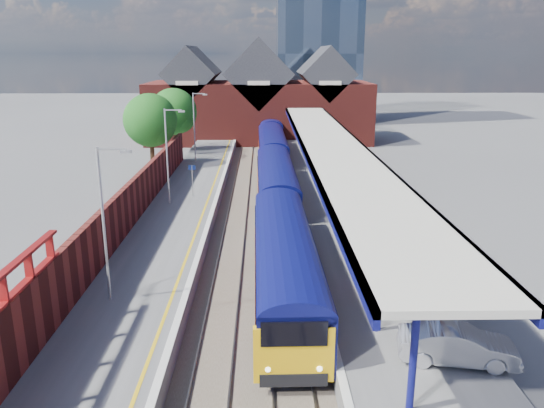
# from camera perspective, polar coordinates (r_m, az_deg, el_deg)

# --- Properties ---
(ground) EXTENTS (240.00, 240.00, 0.00)m
(ground) POSITION_cam_1_polar(r_m,az_deg,el_deg) (47.57, -1.54, 1.56)
(ground) COLOR #5B5B5E
(ground) RESTS_ON ground
(ballast_bed) EXTENTS (6.00, 76.00, 0.06)m
(ballast_bed) POSITION_cam_1_polar(r_m,az_deg,el_deg) (37.96, -1.66, -2.13)
(ballast_bed) COLOR #473D33
(ballast_bed) RESTS_ON ground
(rails) EXTENTS (4.51, 76.00, 0.14)m
(rails) POSITION_cam_1_polar(r_m,az_deg,el_deg) (37.93, -1.66, -2.00)
(rails) COLOR slate
(rails) RESTS_ON ground
(left_platform) EXTENTS (5.00, 76.00, 1.00)m
(left_platform) POSITION_cam_1_polar(r_m,az_deg,el_deg) (38.28, -9.93, -1.48)
(left_platform) COLOR #565659
(left_platform) RESTS_ON ground
(right_platform) EXTENTS (6.00, 76.00, 1.00)m
(right_platform) POSITION_cam_1_polar(r_m,az_deg,el_deg) (38.21, 7.37, -1.39)
(right_platform) COLOR #565659
(right_platform) RESTS_ON ground
(coping_left) EXTENTS (0.30, 76.00, 0.05)m
(coping_left) POSITION_cam_1_polar(r_m,az_deg,el_deg) (37.83, -6.45, -0.71)
(coping_left) COLOR silver
(coping_left) RESTS_ON left_platform
(coping_right) EXTENTS (0.30, 76.00, 0.05)m
(coping_right) POSITION_cam_1_polar(r_m,az_deg,el_deg) (37.75, 3.11, -0.67)
(coping_right) COLOR silver
(coping_right) RESTS_ON right_platform
(yellow_line) EXTENTS (0.14, 76.00, 0.01)m
(yellow_line) POSITION_cam_1_polar(r_m,az_deg,el_deg) (37.90, -7.35, -0.74)
(yellow_line) COLOR yellow
(yellow_line) RESTS_ON left_platform
(train) EXTENTS (3.02, 65.93, 3.45)m
(train) POSITION_cam_1_polar(r_m,az_deg,el_deg) (49.92, 0.19, 4.75)
(train) COLOR #0B0E51
(train) RESTS_ON ground
(canopy) EXTENTS (4.50, 52.00, 4.48)m
(canopy) POSITION_cam_1_polar(r_m,az_deg,el_deg) (38.92, 6.45, 6.15)
(canopy) COLOR navy
(canopy) RESTS_ON right_platform
(lamp_post_b) EXTENTS (1.48, 0.18, 7.00)m
(lamp_post_b) POSITION_cam_1_polar(r_m,az_deg,el_deg) (24.09, -17.42, -1.19)
(lamp_post_b) COLOR #A5A8AA
(lamp_post_b) RESTS_ON left_platform
(lamp_post_c) EXTENTS (1.48, 0.18, 7.00)m
(lamp_post_c) POSITION_cam_1_polar(r_m,az_deg,el_deg) (39.29, -11.06, 5.66)
(lamp_post_c) COLOR #A5A8AA
(lamp_post_c) RESTS_ON left_platform
(lamp_post_d) EXTENTS (1.48, 0.18, 7.00)m
(lamp_post_d) POSITION_cam_1_polar(r_m,az_deg,el_deg) (54.94, -8.24, 8.64)
(lamp_post_d) COLOR #A5A8AA
(lamp_post_d) RESTS_ON left_platform
(platform_sign) EXTENTS (0.55, 0.08, 2.50)m
(platform_sign) POSITION_cam_1_polar(r_m,az_deg,el_deg) (41.47, -8.57, 3.07)
(platform_sign) COLOR #A5A8AA
(platform_sign) RESTS_ON left_platform
(brick_wall) EXTENTS (0.35, 50.00, 3.86)m
(brick_wall) POSITION_cam_1_polar(r_m,az_deg,el_deg) (32.22, -16.38, -1.58)
(brick_wall) COLOR maroon
(brick_wall) RESTS_ON left_platform
(station_building) EXTENTS (30.00, 12.12, 13.78)m
(station_building) POSITION_cam_1_polar(r_m,az_deg,el_deg) (74.36, -1.40, 11.01)
(station_building) COLOR maroon
(station_building) RESTS_ON ground
(glass_tower) EXTENTS (14.20, 14.20, 40.30)m
(glass_tower) POSITION_cam_1_polar(r_m,az_deg,el_deg) (96.93, 4.96, 20.83)
(glass_tower) COLOR #445874
(glass_tower) RESTS_ON ground
(tree_near) EXTENTS (5.20, 5.20, 8.10)m
(tree_near) POSITION_cam_1_polar(r_m,az_deg,el_deg) (53.50, -12.81, 8.61)
(tree_near) COLOR #382314
(tree_near) RESTS_ON ground
(tree_far) EXTENTS (5.20, 5.20, 8.10)m
(tree_far) POSITION_cam_1_polar(r_m,az_deg,el_deg) (61.13, -10.39, 9.61)
(tree_far) COLOR #382314
(tree_far) RESTS_ON ground
(parked_car_red) EXTENTS (4.73, 2.47, 1.53)m
(parked_car_red) POSITION_cam_1_polar(r_m,az_deg,el_deg) (26.33, 15.40, -7.03)
(parked_car_red) COLOR maroon
(parked_car_red) RESTS_ON right_platform
(parked_car_silver) EXTENTS (4.36, 2.17, 1.37)m
(parked_car_silver) POSITION_cam_1_polar(r_m,az_deg,el_deg) (20.79, 19.32, -14.09)
(parked_car_silver) COLOR #A9A8AD
(parked_car_silver) RESTS_ON right_platform
(parked_car_dark) EXTENTS (3.95, 1.65, 1.14)m
(parked_car_dark) POSITION_cam_1_polar(r_m,az_deg,el_deg) (30.57, 13.07, -4.03)
(parked_car_dark) COLOR black
(parked_car_dark) RESTS_ON right_platform
(parked_car_blue) EXTENTS (5.04, 2.86, 1.33)m
(parked_car_blue) POSITION_cam_1_polar(r_m,az_deg,el_deg) (33.72, 12.41, -1.93)
(parked_car_blue) COLOR navy
(parked_car_blue) RESTS_ON right_platform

